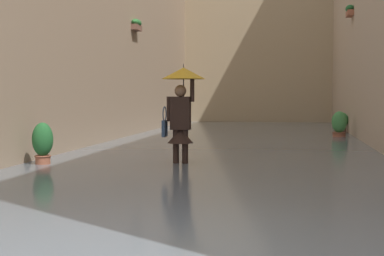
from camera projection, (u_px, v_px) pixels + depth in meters
name	position (u px, v px, depth m)	size (l,w,h in m)	color
ground_plane	(235.00, 148.00, 16.59)	(60.00, 60.00, 0.00)	slate
flood_water	(235.00, 145.00, 16.59)	(7.94, 29.62, 0.20)	slate
building_facade_right	(85.00, 2.00, 17.07)	(2.04, 27.62, 8.54)	gray
building_facade_far	(259.00, 4.00, 28.77)	(10.74, 1.80, 12.09)	tan
person_wading	(182.00, 101.00, 11.14)	(0.85, 0.85, 2.12)	black
potted_plant_far_left	(340.00, 123.00, 20.40)	(0.58, 0.58, 0.92)	brown
potted_plant_mid_left	(339.00, 126.00, 18.28)	(0.47, 0.47, 1.00)	#9E563D
potted_plant_mid_right	(43.00, 145.00, 11.06)	(0.40, 0.40, 0.99)	#9E563D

